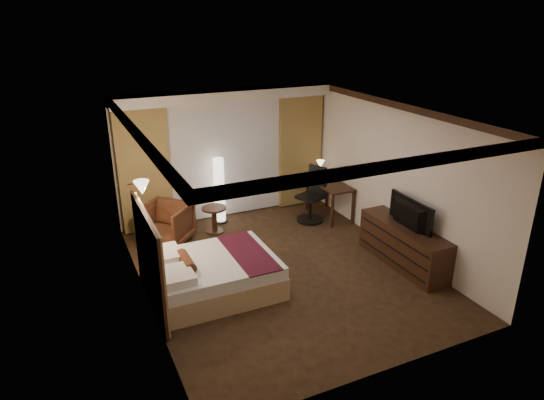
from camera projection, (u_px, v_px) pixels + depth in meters
name	position (u px, v px, depth m)	size (l,w,h in m)	color
floor	(282.00, 270.00, 8.26)	(4.50, 5.50, 0.01)	black
ceiling	(283.00, 113.00, 7.28)	(4.50, 5.50, 0.01)	white
back_wall	(225.00, 154.00, 10.09)	(4.50, 0.02, 2.70)	white
left_wall	(140.00, 220.00, 6.89)	(0.02, 5.50, 2.70)	white
right_wall	(396.00, 178.00, 8.65)	(0.02, 5.50, 2.70)	white
crown_molding	(283.00, 117.00, 7.30)	(4.50, 5.50, 0.12)	black
soffit	(227.00, 95.00, 9.43)	(4.50, 0.50, 0.20)	white
curtain_sheer	(226.00, 159.00, 10.06)	(2.48, 0.04, 2.45)	silver
curtain_left_drape	(144.00, 171.00, 9.35)	(1.00, 0.14, 2.45)	#A7934C
curtain_right_drape	(300.00, 151.00, 10.68)	(1.00, 0.14, 2.45)	#A7934C
wall_sconce	(142.00, 188.00, 7.37)	(0.24, 0.24, 0.24)	white
bed	(214.00, 275.00, 7.57)	(1.90, 1.48, 0.56)	white
headboard	(150.00, 261.00, 7.02)	(0.12, 1.78, 1.50)	tan
armchair	(166.00, 222.00, 9.10)	(0.83, 0.78, 0.85)	#432A14
side_table	(214.00, 220.00, 9.61)	(0.48, 0.48, 0.53)	black
floor_lamp	(219.00, 190.00, 9.93)	(0.29, 0.29, 1.39)	white
desk	(329.00, 200.00, 10.32)	(0.55, 1.16, 0.75)	black
desk_lamp	(320.00, 170.00, 10.49)	(0.18, 0.18, 0.34)	#FFD899
office_chair	(311.00, 195.00, 10.01)	(0.56, 0.56, 1.17)	black
dresser	(403.00, 245.00, 8.34)	(0.50, 1.88, 0.73)	black
television	(406.00, 210.00, 8.08)	(1.06, 0.61, 0.14)	black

